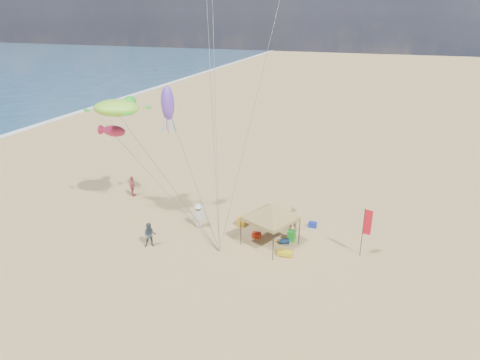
{
  "coord_description": "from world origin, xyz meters",
  "views": [
    {
      "loc": [
        8.36,
        -20.99,
        14.14
      ],
      "look_at": [
        0.0,
        3.0,
        4.0
      ],
      "focal_mm": 31.88,
      "sensor_mm": 36.0,
      "label": 1
    }
  ],
  "objects_px": {
    "cooler_red": "(256,235)",
    "person_near_b": "(150,235)",
    "chair_green": "(291,236)",
    "person_near_a": "(293,219)",
    "chair_yellow": "(242,221)",
    "person_far_a": "(132,186)",
    "person_near_c": "(199,216)",
    "feather_flag": "(366,225)",
    "canopy_tent": "(271,205)",
    "cooler_blue": "(313,225)",
    "beach_cart": "(285,253)"
  },
  "relations": [
    {
      "from": "cooler_blue",
      "to": "person_near_a",
      "type": "height_order",
      "value": "person_near_a"
    },
    {
      "from": "cooler_blue",
      "to": "chair_green",
      "type": "height_order",
      "value": "chair_green"
    },
    {
      "from": "chair_yellow",
      "to": "person_near_a",
      "type": "height_order",
      "value": "person_near_a"
    },
    {
      "from": "canopy_tent",
      "to": "beach_cart",
      "type": "height_order",
      "value": "canopy_tent"
    },
    {
      "from": "chair_yellow",
      "to": "beach_cart",
      "type": "xyz_separation_m",
      "value": [
        3.82,
        -2.87,
        -0.15
      ]
    },
    {
      "from": "chair_yellow",
      "to": "cooler_blue",
      "type": "bearing_deg",
      "value": 16.74
    },
    {
      "from": "beach_cart",
      "to": "chair_green",
      "type": "bearing_deg",
      "value": 91.74
    },
    {
      "from": "canopy_tent",
      "to": "chair_yellow",
      "type": "distance_m",
      "value": 3.95
    },
    {
      "from": "canopy_tent",
      "to": "cooler_red",
      "type": "height_order",
      "value": "canopy_tent"
    },
    {
      "from": "person_far_a",
      "to": "feather_flag",
      "type": "bearing_deg",
      "value": -119.45
    },
    {
      "from": "chair_green",
      "to": "person_near_a",
      "type": "relative_size",
      "value": 0.37
    },
    {
      "from": "cooler_red",
      "to": "person_near_b",
      "type": "distance_m",
      "value": 6.97
    },
    {
      "from": "chair_yellow",
      "to": "beach_cart",
      "type": "height_order",
      "value": "chair_yellow"
    },
    {
      "from": "cooler_red",
      "to": "person_near_b",
      "type": "xyz_separation_m",
      "value": [
        -6.09,
        -3.34,
        0.65
      ]
    },
    {
      "from": "cooler_blue",
      "to": "person_far_a",
      "type": "distance_m",
      "value": 14.86
    },
    {
      "from": "canopy_tent",
      "to": "chair_green",
      "type": "xyz_separation_m",
      "value": [
        1.21,
        0.94,
        -2.42
      ]
    },
    {
      "from": "canopy_tent",
      "to": "person_far_a",
      "type": "bearing_deg",
      "value": 163.28
    },
    {
      "from": "cooler_red",
      "to": "chair_green",
      "type": "height_order",
      "value": "chair_green"
    },
    {
      "from": "person_far_a",
      "to": "person_near_b",
      "type": "bearing_deg",
      "value": -159.6
    },
    {
      "from": "chair_green",
      "to": "beach_cart",
      "type": "xyz_separation_m",
      "value": [
        0.06,
        -2.0,
        -0.15
      ]
    },
    {
      "from": "feather_flag",
      "to": "person_near_a",
      "type": "xyz_separation_m",
      "value": [
        -4.82,
        1.74,
        -1.19
      ]
    },
    {
      "from": "chair_green",
      "to": "feather_flag",
      "type": "bearing_deg",
      "value": -5.73
    },
    {
      "from": "person_near_b",
      "to": "person_near_a",
      "type": "bearing_deg",
      "value": 5.28
    },
    {
      "from": "canopy_tent",
      "to": "cooler_blue",
      "type": "height_order",
      "value": "canopy_tent"
    },
    {
      "from": "cooler_blue",
      "to": "person_near_c",
      "type": "relative_size",
      "value": 0.3
    },
    {
      "from": "chair_green",
      "to": "cooler_red",
      "type": "bearing_deg",
      "value": -169.66
    },
    {
      "from": "chair_green",
      "to": "person_near_c",
      "type": "bearing_deg",
      "value": -177.07
    },
    {
      "from": "canopy_tent",
      "to": "cooler_blue",
      "type": "relative_size",
      "value": 9.13
    },
    {
      "from": "feather_flag",
      "to": "person_far_a",
      "type": "bearing_deg",
      "value": 169.82
    },
    {
      "from": "cooler_red",
      "to": "person_near_b",
      "type": "height_order",
      "value": "person_near_b"
    },
    {
      "from": "feather_flag",
      "to": "person_near_c",
      "type": "relative_size",
      "value": 1.8
    },
    {
      "from": "beach_cart",
      "to": "person_far_a",
      "type": "distance_m",
      "value": 14.75
    },
    {
      "from": "cooler_red",
      "to": "chair_yellow",
      "type": "relative_size",
      "value": 0.77
    },
    {
      "from": "person_near_c",
      "to": "chair_yellow",
      "type": "bearing_deg",
      "value": -173.6
    },
    {
      "from": "chair_yellow",
      "to": "person_near_c",
      "type": "distance_m",
      "value": 3.07
    },
    {
      "from": "chair_green",
      "to": "person_near_a",
      "type": "bearing_deg",
      "value": 99.71
    },
    {
      "from": "person_far_a",
      "to": "beach_cart",
      "type": "bearing_deg",
      "value": -128.51
    },
    {
      "from": "canopy_tent",
      "to": "person_far_a",
      "type": "height_order",
      "value": "canopy_tent"
    },
    {
      "from": "chair_yellow",
      "to": "person_near_a",
      "type": "distance_m",
      "value": 3.61
    },
    {
      "from": "canopy_tent",
      "to": "person_near_a",
      "type": "bearing_deg",
      "value": 65.83
    },
    {
      "from": "chair_green",
      "to": "person_near_b",
      "type": "distance_m",
      "value": 9.18
    },
    {
      "from": "person_near_b",
      "to": "person_far_a",
      "type": "bearing_deg",
      "value": 103.24
    },
    {
      "from": "cooler_red",
      "to": "person_near_b",
      "type": "bearing_deg",
      "value": -151.24
    },
    {
      "from": "chair_green",
      "to": "person_far_a",
      "type": "relative_size",
      "value": 0.41
    },
    {
      "from": "cooler_red",
      "to": "person_far_a",
      "type": "height_order",
      "value": "person_far_a"
    },
    {
      "from": "canopy_tent",
      "to": "person_near_a",
      "type": "height_order",
      "value": "canopy_tent"
    },
    {
      "from": "cooler_red",
      "to": "chair_green",
      "type": "relative_size",
      "value": 0.77
    },
    {
      "from": "person_near_b",
      "to": "chair_yellow",
      "type": "bearing_deg",
      "value": 18.64
    },
    {
      "from": "person_near_a",
      "to": "cooler_red",
      "type": "bearing_deg",
      "value": 17.83
    },
    {
      "from": "cooler_red",
      "to": "person_near_a",
      "type": "bearing_deg",
      "value": 39.36
    }
  ]
}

